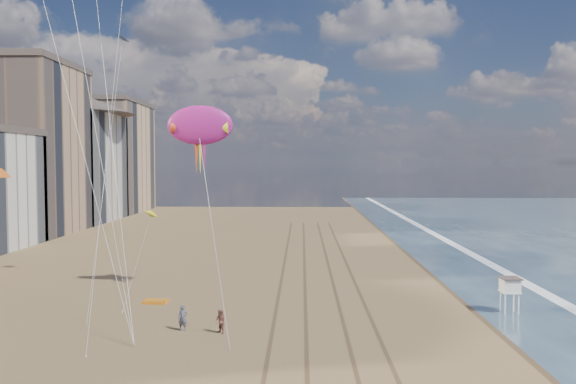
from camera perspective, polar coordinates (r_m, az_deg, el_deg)
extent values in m
plane|color=#42301E|center=(65.27, 17.67, -7.73)|extent=(260.00, 260.00, 0.00)
plane|color=white|center=(66.56, 21.17, -7.58)|extent=(260.00, 260.00, 0.00)
cube|color=brown|center=(52.97, -0.89, -10.08)|extent=(0.28, 120.00, 0.01)
cube|color=brown|center=(52.93, 1.75, -10.09)|extent=(0.28, 120.00, 0.01)
cube|color=brown|center=(53.02, 4.82, -10.08)|extent=(0.28, 120.00, 0.01)
cube|color=brown|center=(53.19, 7.22, -10.05)|extent=(0.28, 120.00, 0.01)
cube|color=tan|center=(104.67, -25.25, 3.81)|extent=(16.00, 20.00, 28.00)
cube|color=#473D38|center=(105.94, -25.43, 11.68)|extent=(16.32, 20.40, 1.00)
cube|color=#BCB2A3|center=(122.67, -20.81, 2.34)|extent=(15.00, 22.00, 22.00)
cone|color=#473D38|center=(123.27, -20.93, 8.49)|extent=(34.22, 34.22, 4.40)
cube|color=tan|center=(143.44, -17.69, 3.26)|extent=(16.00, 24.00, 26.00)
cube|color=#473D38|center=(144.17, -17.77, 8.63)|extent=(16.32, 24.48, 1.00)
cylinder|color=silver|center=(48.24, 21.20, -10.63)|extent=(0.11, 0.11, 1.58)
cylinder|color=silver|center=(48.61, 22.39, -10.55)|extent=(0.11, 0.11, 1.58)
cylinder|color=silver|center=(49.21, 20.78, -10.36)|extent=(0.11, 0.11, 1.58)
cylinder|color=silver|center=(49.56, 21.95, -10.28)|extent=(0.11, 0.11, 1.58)
cube|color=silver|center=(48.70, 21.60, -9.40)|extent=(1.40, 1.40, 0.11)
cube|color=silver|center=(48.59, 21.62, -8.79)|extent=(1.32, 1.32, 0.97)
cube|color=#473D38|center=(48.48, 21.63, -8.13)|extent=(1.58, 1.58, 0.09)
cube|color=orange|center=(50.18, -13.29, -10.77)|extent=(2.13, 1.47, 0.23)
ellipsoid|color=#9C1875|center=(50.62, -8.92, 6.73)|extent=(5.13, 0.96, 3.04)
cone|color=red|center=(50.96, -10.96, 6.43)|extent=(1.37, 1.14, 1.14)
cone|color=#CDDF17|center=(50.31, -6.85, 6.51)|extent=(1.37, 1.14, 1.14)
cylinder|color=silver|center=(43.18, -7.66, -3.55)|extent=(0.03, 0.03, 20.89)
imported|color=#4F5065|center=(41.63, -10.65, -12.48)|extent=(0.68, 0.45, 1.84)
imported|color=#8A5446|center=(40.58, -6.88, -12.95)|extent=(1.05, 1.05, 1.72)
plane|color=black|center=(55.18, -16.44, 14.75)|extent=(1.40, 1.50, 0.68)
plane|color=#D65714|center=(41.89, -27.19, 1.73)|extent=(1.45, 1.52, 0.60)
plane|color=yellow|center=(57.18, -13.72, -2.17)|extent=(1.46, 1.51, 0.58)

